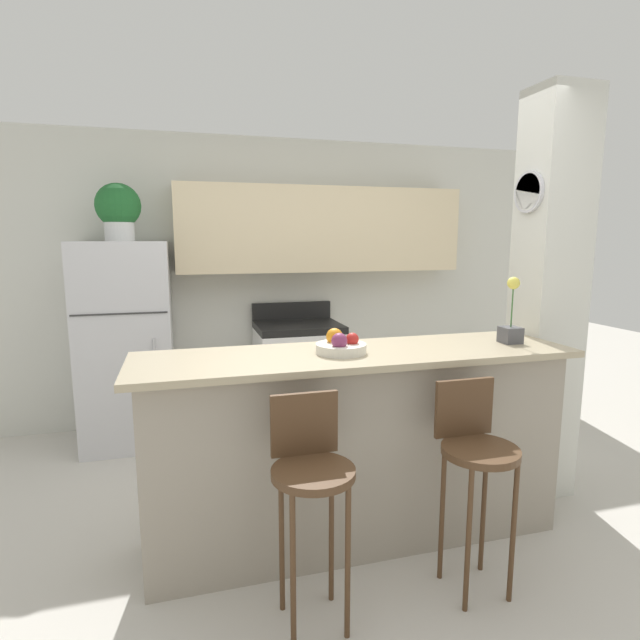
{
  "coord_description": "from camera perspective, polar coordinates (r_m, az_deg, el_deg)",
  "views": [
    {
      "loc": [
        -0.89,
        -2.43,
        1.65
      ],
      "look_at": [
        0.0,
        0.75,
        1.12
      ],
      "focal_mm": 28.0,
      "sensor_mm": 36.0,
      "label": 1
    }
  ],
  "objects": [
    {
      "name": "fruit_bowl",
      "position": [
        2.61,
        2.37,
        -2.91
      ],
      "size": [
        0.27,
        0.27,
        0.12
      ],
      "color": "silver",
      "rests_on": "counter_bar"
    },
    {
      "name": "orchid_vase",
      "position": [
        3.05,
        21.0,
        -0.22
      ],
      "size": [
        0.11,
        0.11,
        0.38
      ],
      "color": "#4C4C51",
      "rests_on": "counter_bar"
    },
    {
      "name": "stove_range",
      "position": [
        4.53,
        -2.45,
        -6.04
      ],
      "size": [
        0.74,
        0.6,
        1.07
      ],
      "color": "white",
      "rests_on": "ground_plane"
    },
    {
      "name": "refrigerator",
      "position": [
        4.3,
        -21.21,
        -2.59
      ],
      "size": [
        0.7,
        0.7,
        1.64
      ],
      "color": "silver",
      "rests_on": "ground_plane"
    },
    {
      "name": "counter_bar",
      "position": [
        2.82,
        4.21,
        -14.09
      ],
      "size": [
        2.34,
        0.63,
        1.06
      ],
      "color": "gray",
      "rests_on": "ground_plane"
    },
    {
      "name": "bar_stool_left",
      "position": [
        2.21,
        -1.04,
        -17.32
      ],
      "size": [
        0.35,
        0.35,
        0.99
      ],
      "color": "#4C331E",
      "rests_on": "ground_plane"
    },
    {
      "name": "potted_plant_on_fridge",
      "position": [
        4.23,
        -22.06,
        11.63
      ],
      "size": [
        0.34,
        0.34,
        0.44
      ],
      "color": "silver",
      "rests_on": "refrigerator"
    },
    {
      "name": "pillar_right",
      "position": [
        3.47,
        24.55,
        2.21
      ],
      "size": [
        0.38,
        0.32,
        2.55
      ],
      "color": "silver",
      "rests_on": "ground_plane"
    },
    {
      "name": "ground_plane",
      "position": [
        3.07,
        4.09,
        -23.32
      ],
      "size": [
        14.0,
        14.0,
        0.0
      ],
      "primitive_type": "plane",
      "color": "beige"
    },
    {
      "name": "wall_back",
      "position": [
        4.64,
        -2.68,
        6.97
      ],
      "size": [
        5.6,
        0.38,
        2.55
      ],
      "color": "silver",
      "rests_on": "ground_plane"
    },
    {
      "name": "bar_stool_right",
      "position": [
        2.51,
        17.33,
        -14.4
      ],
      "size": [
        0.35,
        0.35,
        0.99
      ],
      "color": "#4C331E",
      "rests_on": "ground_plane"
    }
  ]
}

